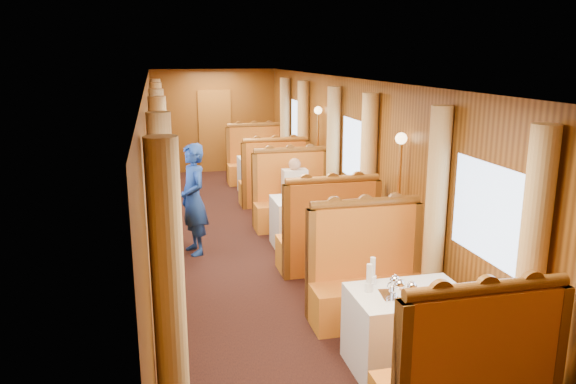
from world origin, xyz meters
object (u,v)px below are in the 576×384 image
object	(u,v)px
table_near	(408,330)
rose_vase_far	(265,149)
banquette_far_fwd	(274,183)
teapot_right	(412,292)
banquette_near_aft	(368,283)
table_mid	(308,222)
banquette_mid_aft	(292,202)
tea_tray	(400,295)
fruit_plate	(448,291)
teapot_back	(395,286)
banquette_far_aft	(256,164)
banquette_mid_fwd	(328,240)
rose_vase_mid	(310,187)
steward	(193,199)
table_far	(264,175)
passenger	(295,187)
teapot_left	(399,291)

from	to	relation	value
table_near	rose_vase_far	xyz separation A→B (m)	(0.02, 7.03, 0.55)
table_near	banquette_far_fwd	bearing A→B (deg)	90.00
table_near	teapot_right	size ratio (longest dim) A/B	6.94
banquette_near_aft	table_mid	xyz separation A→B (m)	(0.00, 2.49, -0.05)
table_near	table_mid	xyz separation A→B (m)	(0.00, 3.50, 0.00)
banquette_mid_aft	banquette_near_aft	bearing A→B (deg)	-90.00
tea_tray	fruit_plate	xyz separation A→B (m)	(0.45, -0.04, 0.01)
banquette_far_fwd	teapot_back	xyz separation A→B (m)	(-0.14, -5.96, 0.39)
teapot_right	rose_vase_far	world-z (taller)	rose_vase_far
table_mid	tea_tray	world-z (taller)	tea_tray
banquette_far_fwd	banquette_far_aft	bearing A→B (deg)	90.00
banquette_mid_fwd	rose_vase_mid	xyz separation A→B (m)	(0.02, 0.98, 0.50)
table_mid	rose_vase_far	distance (m)	3.57
table_mid	banquette_mid_aft	distance (m)	1.02
banquette_far_aft	steward	world-z (taller)	steward
rose_vase_far	fruit_plate	bearing A→B (deg)	-87.52
table_far	banquette_far_aft	size ratio (longest dim) A/B	0.78
banquette_mid_aft	fruit_plate	size ratio (longest dim) A/B	6.57
teapot_right	banquette_far_fwd	bearing A→B (deg)	90.97
table_mid	teapot_right	xyz separation A→B (m)	(-0.05, -3.63, 0.44)
table_far	banquette_mid_fwd	bearing A→B (deg)	-90.00
banquette_mid_fwd	tea_tray	size ratio (longest dim) A/B	3.94
tea_tray	passenger	xyz separation A→B (m)	(0.12, 4.36, -0.02)
table_near	banquette_mid_aft	bearing A→B (deg)	90.00
banquette_far_fwd	rose_vase_mid	bearing A→B (deg)	-89.50
table_far	teapot_right	bearing A→B (deg)	-90.37
tea_tray	rose_vase_mid	size ratio (longest dim) A/B	0.94
rose_vase_far	steward	xyz separation A→B (m)	(-1.71, -3.43, -0.12)
teapot_right	passenger	distance (m)	4.44
table_near	rose_vase_mid	xyz separation A→B (m)	(0.02, 3.47, 0.55)
teapot_right	teapot_back	size ratio (longest dim) A/B	0.97
teapot_back	banquette_mid_aft	bearing A→B (deg)	74.10
banquette_mid_aft	tea_tray	size ratio (longest dim) A/B	3.94
table_mid	passenger	world-z (taller)	passenger
banquette_mid_fwd	banquette_far_fwd	bearing A→B (deg)	90.00
table_near	table_far	size ratio (longest dim) A/B	1.00
banquette_mid_fwd	banquette_mid_aft	bearing A→B (deg)	90.00
fruit_plate	passenger	world-z (taller)	passenger
banquette_near_aft	fruit_plate	world-z (taller)	banquette_near_aft
banquette_far_aft	teapot_right	distance (m)	8.16
banquette_mid_fwd	table_far	xyz separation A→B (m)	(0.00, 4.51, -0.05)
teapot_left	banquette_mid_fwd	bearing A→B (deg)	96.04
banquette_far_aft	steward	distance (m)	4.75
banquette_near_aft	teapot_left	bearing A→B (deg)	-97.57
banquette_mid_aft	teapot_back	xyz separation A→B (m)	(-0.14, -4.49, 0.39)
rose_vase_mid	rose_vase_far	distance (m)	3.56
steward	table_near	bearing A→B (deg)	8.90
teapot_back	rose_vase_far	world-z (taller)	rose_vase_far
banquette_mid_fwd	teapot_left	xyz separation A→B (m)	(-0.15, -2.58, 0.39)
banquette_far_aft	rose_vase_far	distance (m)	1.11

